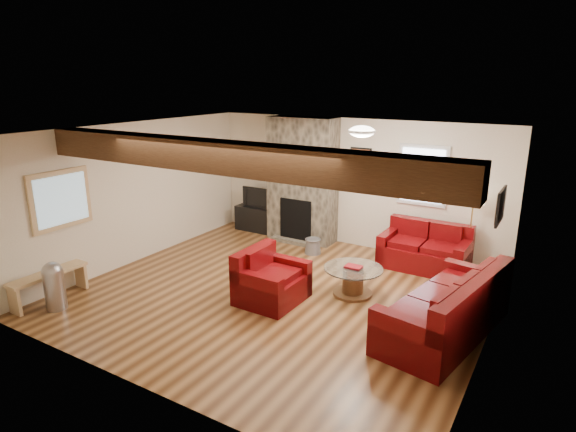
# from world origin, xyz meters

# --- Properties ---
(room) EXTENTS (8.00, 8.00, 8.00)m
(room) POSITION_xyz_m (0.00, 0.00, 1.25)
(room) COLOR #4F2D14
(room) RESTS_ON ground
(floor) EXTENTS (6.00, 6.00, 0.00)m
(floor) POSITION_xyz_m (0.00, 0.00, 0.00)
(floor) COLOR #4F2D14
(floor) RESTS_ON ground
(oak_beam) EXTENTS (6.00, 0.36, 0.38)m
(oak_beam) POSITION_xyz_m (0.00, -1.25, 2.31)
(oak_beam) COLOR #351E10
(oak_beam) RESTS_ON room
(chimney_breast) EXTENTS (1.40, 0.67, 2.50)m
(chimney_breast) POSITION_xyz_m (-1.00, 2.49, 1.22)
(chimney_breast) COLOR #37322A
(chimney_breast) RESTS_ON floor
(back_window) EXTENTS (0.90, 0.08, 1.10)m
(back_window) POSITION_xyz_m (1.35, 2.71, 1.55)
(back_window) COLOR silver
(back_window) RESTS_ON room
(hatch_window) EXTENTS (0.08, 1.00, 0.90)m
(hatch_window) POSITION_xyz_m (-2.96, -1.50, 1.45)
(hatch_window) COLOR tan
(hatch_window) RESTS_ON room
(ceiling_dome) EXTENTS (0.40, 0.40, 0.18)m
(ceiling_dome) POSITION_xyz_m (0.90, 0.90, 2.44)
(ceiling_dome) COLOR white
(ceiling_dome) RESTS_ON room
(artwork_back) EXTENTS (0.42, 0.06, 0.52)m
(artwork_back) POSITION_xyz_m (0.15, 2.71, 1.70)
(artwork_back) COLOR black
(artwork_back) RESTS_ON room
(artwork_right) EXTENTS (0.06, 0.55, 0.42)m
(artwork_right) POSITION_xyz_m (2.96, 0.30, 1.75)
(artwork_right) COLOR black
(artwork_right) RESTS_ON room
(sofa_three) EXTENTS (1.32, 2.36, 0.86)m
(sofa_three) POSITION_xyz_m (2.48, 0.09, 0.43)
(sofa_three) COLOR #4B050A
(sofa_three) RESTS_ON floor
(loveseat) EXTENTS (1.49, 0.87, 0.79)m
(loveseat) POSITION_xyz_m (1.62, 2.23, 0.39)
(loveseat) COLOR #4B050A
(loveseat) RESTS_ON floor
(armchair_red) EXTENTS (0.86, 0.98, 0.78)m
(armchair_red) POSITION_xyz_m (0.04, -0.24, 0.39)
(armchair_red) COLOR #4B050A
(armchair_red) RESTS_ON floor
(coffee_table) EXTENTS (0.91, 0.91, 0.47)m
(coffee_table) POSITION_xyz_m (0.99, 0.58, 0.22)
(coffee_table) COLOR #4B2B18
(coffee_table) RESTS_ON floor
(tv_cabinet) EXTENTS (1.07, 0.43, 0.54)m
(tv_cabinet) POSITION_xyz_m (-2.06, 2.53, 0.27)
(tv_cabinet) COLOR black
(tv_cabinet) RESTS_ON floor
(television) EXTENTS (0.77, 0.10, 0.44)m
(television) POSITION_xyz_m (-2.06, 2.53, 0.76)
(television) COLOR black
(television) RESTS_ON tv_cabinet
(floor_lamp) EXTENTS (0.37, 0.37, 1.46)m
(floor_lamp) POSITION_xyz_m (2.29, 2.55, 1.25)
(floor_lamp) COLOR tan
(floor_lamp) RESTS_ON floor
(pine_bench) EXTENTS (0.27, 1.17, 0.44)m
(pine_bench) POSITION_xyz_m (-2.83, -1.95, 0.22)
(pine_bench) COLOR tan
(pine_bench) RESTS_ON floor
(pedal_bin) EXTENTS (0.38, 0.38, 0.72)m
(pedal_bin) POSITION_xyz_m (-2.50, -2.08, 0.36)
(pedal_bin) COLOR #A4A3A8
(pedal_bin) RESTS_ON floor
(coal_bucket) EXTENTS (0.32, 0.32, 0.30)m
(coal_bucket) POSITION_xyz_m (-0.40, 1.87, 0.15)
(coal_bucket) COLOR gray
(coal_bucket) RESTS_ON floor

